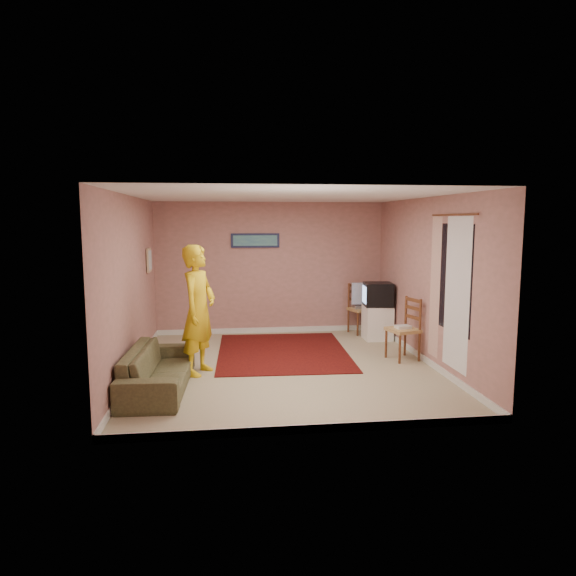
{
  "coord_description": "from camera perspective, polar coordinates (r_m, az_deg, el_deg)",
  "views": [
    {
      "loc": [
        -0.9,
        -7.62,
        2.25
      ],
      "look_at": [
        0.12,
        0.6,
        1.15
      ],
      "focal_mm": 32.0,
      "sensor_mm": 36.0,
      "label": 1
    }
  ],
  "objects": [
    {
      "name": "dvd_player",
      "position": [
        10.32,
        8.18,
        -2.06
      ],
      "size": [
        0.36,
        0.27,
        0.06
      ],
      "primitive_type": "cube",
      "rotation": [
        0.0,
        0.0,
        0.09
      ],
      "color": "#AFAEB3",
      "rests_on": "chair_a"
    },
    {
      "name": "curtain_floral",
      "position": [
        7.97,
        16.02,
        0.07
      ],
      "size": [
        0.01,
        0.35,
        2.1
      ],
      "primitive_type": "cube",
      "color": "beige",
      "rests_on": "wall_right"
    },
    {
      "name": "crt_tv",
      "position": [
        9.77,
        9.95,
        -0.71
      ],
      "size": [
        0.56,
        0.51,
        0.44
      ],
      "rotation": [
        0.0,
        0.0,
        -0.1
      ],
      "color": "black",
      "rests_on": "tv_cabinet"
    },
    {
      "name": "chair_b",
      "position": [
        8.48,
        12.67,
        -3.73
      ],
      "size": [
        0.54,
        0.55,
        0.55
      ],
      "rotation": [
        0.0,
        0.0,
        -1.31
      ],
      "color": "tan",
      "rests_on": "ground"
    },
    {
      "name": "sofa",
      "position": [
        7.11,
        -14.22,
        -8.71
      ],
      "size": [
        0.84,
        1.97,
        0.57
      ],
      "primitive_type": "imported",
      "rotation": [
        0.0,
        0.0,
        1.53
      ],
      "color": "brown",
      "rests_on": "ground"
    },
    {
      "name": "wall_back",
      "position": [
        10.2,
        -1.96,
        2.22
      ],
      "size": [
        4.5,
        0.02,
        2.6
      ],
      "primitive_type": "cube",
      "color": "tan",
      "rests_on": "ground"
    },
    {
      "name": "person",
      "position": [
        7.58,
        -9.9,
        -2.42
      ],
      "size": [
        0.7,
        0.82,
        1.9
      ],
      "primitive_type": "imported",
      "rotation": [
        0.0,
        0.0,
        1.14
      ],
      "color": "gold",
      "rests_on": "ground"
    },
    {
      "name": "baseboard_left",
      "position": [
        8.04,
        -16.57,
        -8.63
      ],
      "size": [
        0.02,
        5.0,
        0.1
      ],
      "primitive_type": "cube",
      "color": "silver",
      "rests_on": "ground"
    },
    {
      "name": "wall_left",
      "position": [
        7.79,
        -16.98,
        0.24
      ],
      "size": [
        0.02,
        5.0,
        2.6
      ],
      "primitive_type": "cube",
      "color": "tan",
      "rests_on": "ground"
    },
    {
      "name": "wall_front",
      "position": [
        5.28,
        2.86,
        -2.79
      ],
      "size": [
        4.5,
        0.02,
        2.6
      ],
      "primitive_type": "cube",
      "color": "tan",
      "rests_on": "ground"
    },
    {
      "name": "window",
      "position": [
        7.46,
        17.92,
        1.05
      ],
      "size": [
        0.01,
        1.1,
        1.5
      ],
      "primitive_type": "cube",
      "color": "black",
      "rests_on": "wall_right"
    },
    {
      "name": "baseboard_right",
      "position": [
        8.52,
        14.96,
        -7.64
      ],
      "size": [
        0.02,
        5.0,
        0.1
      ],
      "primitive_type": "cube",
      "color": "silver",
      "rests_on": "ground"
    },
    {
      "name": "baseboard_back",
      "position": [
        10.38,
        -1.93,
        -4.67
      ],
      "size": [
        4.5,
        0.02,
        0.1
      ],
      "primitive_type": "cube",
      "color": "silver",
      "rests_on": "ground"
    },
    {
      "name": "ground",
      "position": [
        7.99,
        -0.31,
        -8.78
      ],
      "size": [
        5.0,
        5.0,
        0.0
      ],
      "primitive_type": "plane",
      "color": "tan",
      "rests_on": "ground"
    },
    {
      "name": "curtain_sheer",
      "position": [
        7.34,
        18.25,
        -0.63
      ],
      "size": [
        0.01,
        0.75,
        2.1
      ],
      "primitive_type": "cube",
      "color": "white",
      "rests_on": "wall_right"
    },
    {
      "name": "area_rug",
      "position": [
        8.86,
        -0.6,
        -7.09
      ],
      "size": [
        2.28,
        2.8,
        0.01
      ],
      "primitive_type": "cube",
      "rotation": [
        0.0,
        0.0,
        -0.04
      ],
      "color": "black",
      "rests_on": "ground"
    },
    {
      "name": "chair_a",
      "position": [
        10.31,
        8.19,
        -1.68
      ],
      "size": [
        0.55,
        0.54,
        0.54
      ],
      "rotation": [
        0.0,
        0.0,
        0.28
      ],
      "color": "tan",
      "rests_on": "ground"
    },
    {
      "name": "game_console",
      "position": [
        8.49,
        12.66,
        -4.23
      ],
      "size": [
        0.26,
        0.21,
        0.05
      ],
      "primitive_type": "cube",
      "rotation": [
        0.0,
        0.0,
        0.19
      ],
      "color": "silver",
      "rests_on": "chair_b"
    },
    {
      "name": "baseboard_front",
      "position": [
        5.65,
        2.76,
        -15.34
      ],
      "size": [
        4.5,
        0.02,
        0.1
      ],
      "primitive_type": "cube",
      "color": "silver",
      "rests_on": "ground"
    },
    {
      "name": "blue_throw",
      "position": [
        10.28,
        8.21,
        -0.6
      ],
      "size": [
        0.41,
        0.05,
        0.43
      ],
      "primitive_type": "cube",
      "color": "#87A2DD",
      "rests_on": "chair_a"
    },
    {
      "name": "ceiling",
      "position": [
        7.68,
        -0.33,
        10.19
      ],
      "size": [
        4.5,
        5.0,
        0.02
      ],
      "primitive_type": "cube",
      "color": "white",
      "rests_on": "wall_back"
    },
    {
      "name": "curtain_rod",
      "position": [
        7.4,
        17.89,
        7.76
      ],
      "size": [
        0.02,
        1.4,
        0.02
      ],
      "primitive_type": "cylinder",
      "rotation": [
        1.57,
        0.0,
        0.0
      ],
      "color": "brown",
      "rests_on": "wall_right"
    },
    {
      "name": "tv_cabinet",
      "position": [
        9.86,
        9.9,
        -3.82
      ],
      "size": [
        0.5,
        0.46,
        0.64
      ],
      "primitive_type": "cube",
      "color": "white",
      "rests_on": "ground"
    },
    {
      "name": "wall_right",
      "position": [
        8.29,
        15.31,
        0.73
      ],
      "size": [
        0.02,
        5.0,
        2.6
      ],
      "primitive_type": "cube",
      "color": "tan",
      "rests_on": "ground"
    },
    {
      "name": "picture_left",
      "position": [
        9.34,
        -15.16,
        3.01
      ],
      "size": [
        0.04,
        0.38,
        0.42
      ],
      "color": "#C8AF89",
      "rests_on": "wall_left"
    },
    {
      "name": "picture_back",
      "position": [
        10.11,
        -3.66,
        5.29
      ],
      "size": [
        0.95,
        0.04,
        0.28
      ],
      "color": "#161A3C",
      "rests_on": "wall_back"
    }
  ]
}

